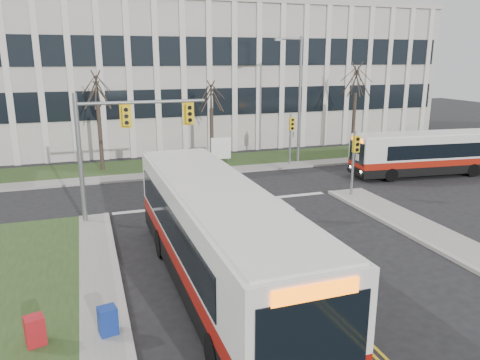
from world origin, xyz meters
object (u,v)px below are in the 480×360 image
Objects in this scene: bus_cross at (429,154)px; newspaper_box_red at (35,332)px; streetlight at (298,93)px; newspaper_box_blue at (108,323)px; directory_sign at (221,149)px; bus_main at (217,241)px.

bus_cross reaches higher than newspaper_box_red.
streetlight is 9.68× the size of newspaper_box_blue.
bus_cross is at bearing 19.35° from newspaper_box_blue.
streetlight is 24.70m from newspaper_box_blue.
newspaper_box_red is at bearing -118.87° from directory_sign.
directory_sign is at bearing 45.33° from newspaper_box_red.
streetlight is 10.08m from bus_cross.
newspaper_box_blue is (-14.83, -19.18, -4.72)m from streetlight.
newspaper_box_blue is at bearing -53.74° from bus_cross.
directory_sign is (-5.53, 1.30, -4.02)m from streetlight.
directory_sign is at bearing 166.77° from streetlight.
newspaper_box_blue is at bearing -114.42° from directory_sign.
streetlight is 4.60× the size of directory_sign.
streetlight is at bearing 32.88° from newspaper_box_red.
bus_cross is at bearing -31.86° from directory_sign.
streetlight is at bearing 56.59° from bus_main.
bus_main is 4.34m from newspaper_box_blue.
bus_cross is (17.93, 11.02, -0.38)m from bus_main.
bus_cross is 25.18m from newspaper_box_blue.
streetlight reaches higher than bus_main.
bus_main is at bearing -52.73° from bus_cross.
directory_sign is 0.19× the size of bus_cross.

